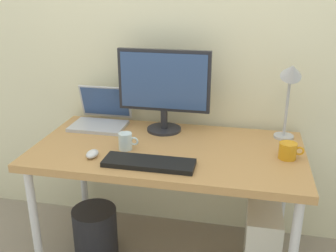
# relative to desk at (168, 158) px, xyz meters

# --- Properties ---
(back_wall) EXTENTS (4.40, 0.04, 2.60)m
(back_wall) POSITION_rel_desk_xyz_m (0.00, 0.43, 0.63)
(back_wall) COLOR beige
(back_wall) RESTS_ON ground_plane
(desk) EXTENTS (1.42, 0.73, 0.73)m
(desk) POSITION_rel_desk_xyz_m (0.00, 0.00, 0.00)
(desk) COLOR #B7844C
(desk) RESTS_ON ground_plane
(monitor) EXTENTS (0.53, 0.20, 0.47)m
(monitor) POSITION_rel_desk_xyz_m (-0.07, 0.23, 0.33)
(monitor) COLOR #232328
(monitor) RESTS_ON desk
(laptop) EXTENTS (0.32, 0.28, 0.22)m
(laptop) POSITION_rel_desk_xyz_m (-0.47, 0.25, 0.12)
(laptop) COLOR #B2B2B7
(laptop) RESTS_ON desk
(desk_lamp) EXTENTS (0.11, 0.16, 0.45)m
(desk_lamp) POSITION_rel_desk_xyz_m (0.61, 0.23, 0.38)
(desk_lamp) COLOR #B2B2B7
(desk_lamp) RESTS_ON desk
(keyboard) EXTENTS (0.44, 0.14, 0.02)m
(keyboard) POSITION_rel_desk_xyz_m (-0.05, -0.23, 0.07)
(keyboard) COLOR black
(keyboard) RESTS_ON desk
(mouse) EXTENTS (0.06, 0.09, 0.03)m
(mouse) POSITION_rel_desk_xyz_m (-0.35, -0.20, 0.08)
(mouse) COLOR silver
(mouse) RESTS_ON desk
(coffee_mug) EXTENTS (0.12, 0.09, 0.08)m
(coffee_mug) POSITION_rel_desk_xyz_m (0.61, -0.01, 0.10)
(coffee_mug) COLOR orange
(coffee_mug) RESTS_ON desk
(glass_cup) EXTENTS (0.11, 0.07, 0.09)m
(glass_cup) POSITION_rel_desk_xyz_m (-0.21, -0.07, 0.11)
(glass_cup) COLOR silver
(glass_cup) RESTS_ON desk
(computer_tower) EXTENTS (0.18, 0.36, 0.42)m
(computer_tower) POSITION_rel_desk_xyz_m (0.53, -0.00, -0.46)
(computer_tower) COLOR silver
(computer_tower) RESTS_ON ground_plane
(wastebasket) EXTENTS (0.26, 0.26, 0.30)m
(wastebasket) POSITION_rel_desk_xyz_m (-0.44, -0.03, -0.52)
(wastebasket) COLOR #232328
(wastebasket) RESTS_ON ground_plane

